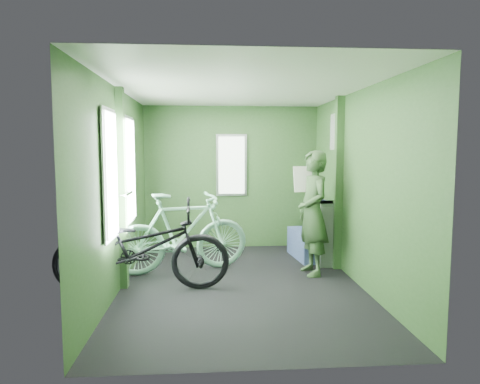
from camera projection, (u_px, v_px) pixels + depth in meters
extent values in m
plane|color=black|center=(241.00, 284.00, 5.10)|extent=(4.00, 4.00, 0.00)
cube|color=silver|center=(241.00, 88.00, 4.87)|extent=(2.80, 4.00, 0.02)
cube|color=#2F5326|center=(231.00, 177.00, 6.97)|extent=(2.80, 0.02, 2.30)
cube|color=#2F5326|center=(262.00, 215.00, 3.00)|extent=(2.80, 0.02, 2.30)
cube|color=#2F5326|center=(119.00, 189.00, 4.88)|extent=(0.02, 4.00, 2.30)
cube|color=#2F5326|center=(358.00, 188.00, 5.09)|extent=(0.02, 4.00, 2.30)
cube|color=#2F5326|center=(122.00, 189.00, 4.89)|extent=(0.08, 0.12, 2.30)
cube|color=silver|center=(111.00, 175.00, 4.32)|extent=(0.02, 0.56, 1.34)
cube|color=silver|center=(131.00, 170.00, 5.41)|extent=(0.02, 0.56, 1.34)
cube|color=white|center=(111.00, 122.00, 4.27)|extent=(0.00, 0.12, 0.12)
cube|color=white|center=(131.00, 127.00, 5.36)|extent=(0.00, 0.12, 0.12)
cylinder|color=silver|center=(129.00, 194.00, 4.90)|extent=(0.03, 0.40, 0.03)
cube|color=#2F5326|center=(338.00, 184.00, 5.68)|extent=(0.10, 0.10, 2.30)
cube|color=white|center=(335.00, 132.00, 5.91)|extent=(0.02, 0.40, 0.50)
cube|color=silver|center=(232.00, 165.00, 6.91)|extent=(0.50, 0.02, 1.00)
imported|color=black|center=(143.00, 292.00, 4.82)|extent=(1.99, 0.89, 1.10)
imported|color=#7DC09F|center=(182.00, 273.00, 5.55)|extent=(1.91, 1.15, 1.15)
imported|color=#304A28|center=(313.00, 213.00, 5.46)|extent=(0.46, 0.63, 1.59)
cube|color=silver|center=(305.00, 179.00, 5.71)|extent=(0.32, 0.14, 0.34)
cube|color=slate|center=(327.00, 233.00, 5.94)|extent=(0.26, 0.36, 0.88)
cube|color=navy|center=(310.00, 244.00, 6.34)|extent=(0.54, 0.86, 0.41)
cube|color=navy|center=(324.00, 215.00, 6.31)|extent=(0.15, 0.82, 0.45)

